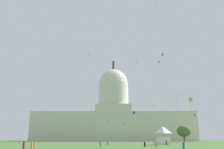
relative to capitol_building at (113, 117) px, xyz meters
The scene contains 28 objects.
capitol_building is the anchor object (origin of this frame).
event_tent 120.86m from the capitol_building, 80.86° to the right, with size 4.86×5.85×6.44m.
tree_east_near 87.25m from the capitol_building, 64.00° to the right, with size 9.90×9.72×8.98m.
person_maroon_mid_left 161.20m from the capitol_building, 95.92° to the right, with size 0.57×0.57×1.69m.
person_grey_front_left 148.17m from the capitol_building, 85.36° to the right, with size 0.53×0.53×1.67m.
person_orange_back_left 163.73m from the capitol_building, 94.93° to the right, with size 0.48×0.48×1.62m.
person_olive_back_right 122.57m from the capitol_building, 90.49° to the right, with size 0.40×0.40×1.66m.
person_teal_front_center 147.33m from the capitol_building, 90.80° to the right, with size 0.34×0.34×1.64m.
person_black_lawn_far_right 143.33m from the capitol_building, 86.13° to the right, with size 0.59×0.59×1.49m.
person_maroon_near_tent 128.37m from the capitol_building, 81.58° to the right, with size 0.65×0.65×1.75m.
person_tan_lawn_far_left 158.68m from the capitol_building, 95.49° to the right, with size 0.50×0.50×1.59m.
person_orange_near_tree_east 135.08m from the capitol_building, 84.28° to the right, with size 0.42×0.42×1.65m.
person_orange_front_right 134.72m from the capitol_building, 80.13° to the right, with size 0.53×0.53×1.68m.
person_teal_aisle_center 162.39m from the capitol_building, 84.72° to the right, with size 0.50×0.50×1.58m.
kite_violet_low 38.80m from the capitol_building, 77.53° to the right, with size 0.69×0.42×1.51m.
kite_white_mid 84.28m from the capitol_building, 69.33° to the right, with size 1.70×1.94×0.12m.
kite_pink_mid 124.76m from the capitol_building, 80.91° to the right, with size 1.02×0.98×3.61m.
kite_green_low 134.65m from the capitol_building, 80.89° to the right, with size 1.36×1.43×4.18m.
kite_gold_mid 50.21m from the capitol_building, 55.10° to the right, with size 1.14×1.10×3.63m.
kite_lime_low 124.03m from the capitol_building, 76.30° to the right, with size 1.10×1.19×4.69m.
kite_red_high 58.57m from the capitol_building, 95.78° to the right, with size 0.55×0.81×2.87m.
kite_black_low 47.84m from the capitol_building, 93.17° to the right, with size 0.57×0.84×1.22m.
kite_blue_low 96.00m from the capitol_building, 83.76° to the right, with size 1.18×1.21×4.03m.
kite_magenta_low 98.13m from the capitol_building, 65.59° to the right, with size 0.90×0.93×0.96m.
kite_cyan_high 88.27m from the capitol_building, 72.30° to the right, with size 1.01×0.69×1.13m.
kite_turquoise_high 60.73m from the capitol_building, 70.64° to the right, with size 0.55×0.78×0.94m.
kite_orange_high 111.43m from the capitol_building, 94.81° to the right, with size 1.43×1.35×2.12m.
kite_yellow_high 120.31m from the capitol_building, 79.90° to the right, with size 0.42×0.75×2.84m.
Camera 1 is at (-3.85, -35.31, 2.07)m, focal length 39.00 mm.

